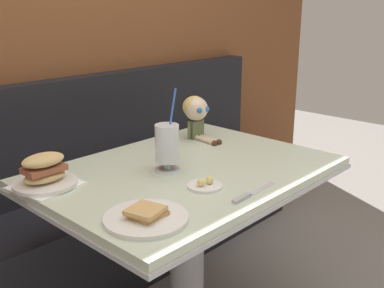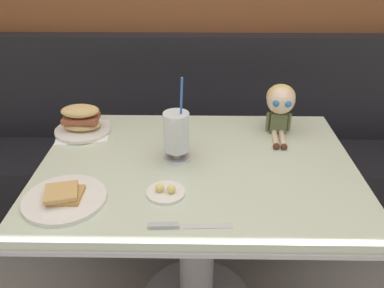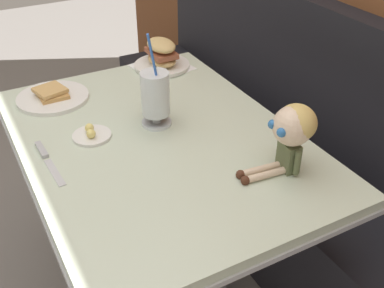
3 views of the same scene
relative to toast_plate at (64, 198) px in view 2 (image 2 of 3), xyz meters
name	(u,v)px [view 2 (image 2 of 3)]	position (x,y,z in m)	size (l,w,h in m)	color
booth_bench	(197,167)	(0.40, 0.85, -0.42)	(2.60, 0.48, 1.00)	black
diner_table	(197,208)	(0.40, 0.22, -0.21)	(1.11, 0.81, 0.74)	beige
toast_plate	(64,198)	(0.00, 0.00, 0.00)	(0.25, 0.25, 0.04)	white
milkshake_glass	(176,135)	(0.33, 0.25, 0.09)	(0.10, 0.10, 0.31)	silver
sandwich_plate	(81,122)	(-0.06, 0.45, 0.03)	(0.23, 0.23, 0.12)	white
butter_saucer	(166,192)	(0.30, 0.04, 0.00)	(0.12, 0.12, 0.04)	white
butter_knife	(175,226)	(0.34, -0.11, -0.01)	(0.24, 0.03, 0.01)	silver
seated_doll	(280,103)	(0.72, 0.47, 0.12)	(0.12, 0.22, 0.20)	#5B6642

